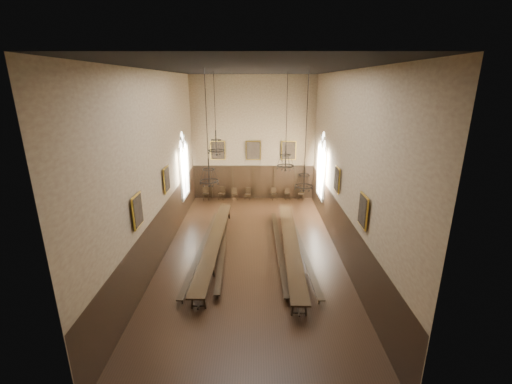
{
  "coord_description": "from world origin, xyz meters",
  "views": [
    {
      "loc": [
        0.24,
        -15.9,
        8.44
      ],
      "look_at": [
        0.22,
        1.5,
        2.86
      ],
      "focal_mm": 24.0,
      "sensor_mm": 36.0,
      "label": 1
    }
  ],
  "objects_px": {
    "bench_right_inner": "(279,248)",
    "chair_7": "(301,196)",
    "chandelier_back_right": "(285,160)",
    "chandelier_front_left": "(209,173)",
    "chair_2": "(235,197)",
    "table_right": "(290,248)",
    "chair_0": "(206,196)",
    "chair_6": "(287,196)",
    "bench_right_outer": "(300,246)",
    "chair_3": "(248,196)",
    "bench_left_inner": "(223,247)",
    "chair_5": "(274,196)",
    "chandelier_front_right": "(304,178)",
    "table_left": "(215,245)",
    "bench_left_outer": "(203,248)",
    "chair_1": "(222,196)",
    "chandelier_back_left": "(216,146)"
  },
  "relations": [
    {
      "from": "bench_right_inner",
      "to": "chair_0",
      "type": "distance_m",
      "value": 9.75
    },
    {
      "from": "table_left",
      "to": "bench_left_outer",
      "type": "height_order",
      "value": "table_left"
    },
    {
      "from": "chandelier_front_left",
      "to": "bench_right_inner",
      "type": "bearing_deg",
      "value": 39.65
    },
    {
      "from": "bench_right_outer",
      "to": "chair_7",
      "type": "xyz_separation_m",
      "value": [
        1.08,
        8.32,
        0.01
      ]
    },
    {
      "from": "chair_1",
      "to": "chair_7",
      "type": "xyz_separation_m",
      "value": [
        5.99,
        -0.03,
        -0.01
      ]
    },
    {
      "from": "chandelier_front_left",
      "to": "chair_3",
      "type": "bearing_deg",
      "value": 83.44
    },
    {
      "from": "chandelier_front_left",
      "to": "chair_5",
      "type": "bearing_deg",
      "value": 73.52
    },
    {
      "from": "chair_5",
      "to": "chair_7",
      "type": "height_order",
      "value": "chair_7"
    },
    {
      "from": "bench_right_inner",
      "to": "chandelier_front_right",
      "type": "xyz_separation_m",
      "value": [
        0.83,
        -2.28,
        4.41
      ]
    },
    {
      "from": "chair_1",
      "to": "chandelier_front_left",
      "type": "relative_size",
      "value": 0.22
    },
    {
      "from": "bench_right_inner",
      "to": "bench_right_outer",
      "type": "relative_size",
      "value": 0.94
    },
    {
      "from": "table_right",
      "to": "bench_right_inner",
      "type": "xyz_separation_m",
      "value": [
        -0.58,
        0.33,
        -0.15
      ]
    },
    {
      "from": "table_left",
      "to": "bench_right_inner",
      "type": "distance_m",
      "value": 3.3
    },
    {
      "from": "bench_left_inner",
      "to": "chair_3",
      "type": "height_order",
      "value": "chair_3"
    },
    {
      "from": "chair_1",
      "to": "chair_0",
      "type": "bearing_deg",
      "value": -157.11
    },
    {
      "from": "bench_left_inner",
      "to": "chandelier_front_left",
      "type": "xyz_separation_m",
      "value": [
        -0.18,
        -2.7,
        4.68
      ]
    },
    {
      "from": "chair_1",
      "to": "chair_2",
      "type": "bearing_deg",
      "value": 10.56
    },
    {
      "from": "table_left",
      "to": "chair_6",
      "type": "bearing_deg",
      "value": 62.17
    },
    {
      "from": "chair_7",
      "to": "bench_right_outer",
      "type": "bearing_deg",
      "value": -80.24
    },
    {
      "from": "bench_left_inner",
      "to": "chandelier_back_left",
      "type": "distance_m",
      "value": 5.42
    },
    {
      "from": "chair_2",
      "to": "chandelier_front_left",
      "type": "distance_m",
      "value": 11.88
    },
    {
      "from": "bench_right_outer",
      "to": "chandelier_front_right",
      "type": "distance_m",
      "value": 5.02
    },
    {
      "from": "bench_right_inner",
      "to": "bench_left_outer",
      "type": "bearing_deg",
      "value": -178.88
    },
    {
      "from": "chair_1",
      "to": "chandelier_back_left",
      "type": "bearing_deg",
      "value": -67.79
    },
    {
      "from": "chair_5",
      "to": "chandelier_back_left",
      "type": "relative_size",
      "value": 0.22
    },
    {
      "from": "bench_left_outer",
      "to": "chandelier_back_left",
      "type": "xyz_separation_m",
      "value": [
        0.6,
        2.41,
        4.93
      ]
    },
    {
      "from": "table_left",
      "to": "bench_left_outer",
      "type": "xyz_separation_m",
      "value": [
        -0.63,
        -0.09,
        -0.14
      ]
    },
    {
      "from": "bench_left_inner",
      "to": "bench_right_inner",
      "type": "height_order",
      "value": "bench_right_inner"
    },
    {
      "from": "bench_left_outer",
      "to": "chair_2",
      "type": "height_order",
      "value": "chair_2"
    },
    {
      "from": "bench_right_outer",
      "to": "chair_5",
      "type": "distance_m",
      "value": 8.4
    },
    {
      "from": "bench_left_outer",
      "to": "chair_7",
      "type": "relative_size",
      "value": 9.74
    },
    {
      "from": "chandelier_back_right",
      "to": "chandelier_front_left",
      "type": "relative_size",
      "value": 1.12
    },
    {
      "from": "bench_right_inner",
      "to": "chandelier_back_left",
      "type": "xyz_separation_m",
      "value": [
        -3.33,
        2.33,
        4.93
      ]
    },
    {
      "from": "bench_right_inner",
      "to": "chair_7",
      "type": "distance_m",
      "value": 8.75
    },
    {
      "from": "table_left",
      "to": "chair_7",
      "type": "height_order",
      "value": "chair_7"
    },
    {
      "from": "chair_0",
      "to": "chair_6",
      "type": "distance_m",
      "value": 6.15
    },
    {
      "from": "chair_5",
      "to": "chandelier_front_right",
      "type": "height_order",
      "value": "chandelier_front_right"
    },
    {
      "from": "bench_left_outer",
      "to": "chair_1",
      "type": "height_order",
      "value": "chair_1"
    },
    {
      "from": "chair_6",
      "to": "chandelier_back_left",
      "type": "distance_m",
      "value": 9.1
    },
    {
      "from": "chair_7",
      "to": "chair_3",
      "type": "bearing_deg",
      "value": -163.31
    },
    {
      "from": "chair_0",
      "to": "chair_1",
      "type": "bearing_deg",
      "value": -2.67
    },
    {
      "from": "table_right",
      "to": "chair_2",
      "type": "bearing_deg",
      "value": 111.2
    },
    {
      "from": "chair_7",
      "to": "table_left",
      "type": "bearing_deg",
      "value": -105.93
    },
    {
      "from": "chandelier_front_left",
      "to": "chandelier_front_right",
      "type": "relative_size",
      "value": 0.94
    },
    {
      "from": "chandelier_back_left",
      "to": "chair_3",
      "type": "bearing_deg",
      "value": 76.2
    },
    {
      "from": "table_right",
      "to": "chandelier_front_left",
      "type": "relative_size",
      "value": 2.33
    },
    {
      "from": "bench_left_outer",
      "to": "chandelier_back_left",
      "type": "bearing_deg",
      "value": 76.09
    },
    {
      "from": "chair_2",
      "to": "chandelier_front_left",
      "type": "bearing_deg",
      "value": -106.49
    },
    {
      "from": "chair_6",
      "to": "chair_5",
      "type": "bearing_deg",
      "value": 170.92
    },
    {
      "from": "bench_right_outer",
      "to": "chair_3",
      "type": "height_order",
      "value": "chair_3"
    }
  ]
}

